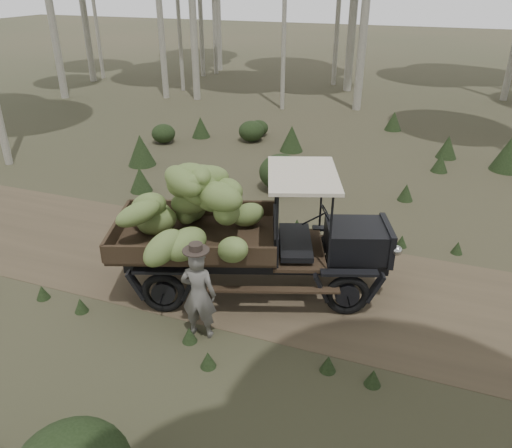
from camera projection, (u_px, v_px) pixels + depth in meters
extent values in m
plane|color=#473D2B|center=(299.00, 283.00, 10.51)|extent=(120.00, 120.00, 0.00)
cube|color=brown|center=(299.00, 283.00, 10.51)|extent=(70.00, 4.00, 0.01)
cube|color=black|center=(355.00, 240.00, 9.86)|extent=(1.41, 1.37, 0.62)
cube|color=black|center=(386.00, 240.00, 9.84)|extent=(0.47, 1.09, 0.69)
cube|color=black|center=(276.00, 234.00, 9.83)|extent=(0.60, 1.51, 0.62)
cube|color=#38281C|center=(197.00, 239.00, 9.91)|extent=(3.62, 2.94, 0.09)
cube|color=#38281C|center=(202.00, 208.00, 10.72)|extent=(2.98, 1.10, 0.36)
cube|color=#38281C|center=(189.00, 255.00, 8.92)|extent=(2.98, 1.10, 0.36)
cube|color=#38281C|center=(117.00, 229.00, 9.85)|extent=(0.73, 1.92, 0.36)
cube|color=beige|center=(303.00, 175.00, 9.26)|extent=(1.84, 2.22, 0.07)
cube|color=black|center=(256.00, 247.00, 10.46)|extent=(4.90, 1.80, 0.20)
cube|color=black|center=(256.00, 269.00, 9.70)|extent=(4.90, 1.80, 0.20)
torus|color=black|center=(336.00, 248.00, 10.97)|extent=(0.85, 0.43, 0.85)
torus|color=black|center=(347.00, 295.00, 9.37)|extent=(0.85, 0.43, 0.85)
torus|color=black|center=(179.00, 247.00, 11.03)|extent=(0.85, 0.43, 0.85)
torus|color=black|center=(164.00, 293.00, 9.44)|extent=(0.85, 0.43, 0.85)
sphere|color=beige|center=(386.00, 226.00, 10.27)|extent=(0.20, 0.20, 0.20)
sphere|color=beige|center=(397.00, 251.00, 9.37)|extent=(0.20, 0.20, 0.20)
ellipsoid|color=olive|center=(152.00, 216.00, 10.11)|extent=(1.00, 0.98, 0.67)
ellipsoid|color=olive|center=(138.00, 214.00, 9.32)|extent=(1.01, 0.94, 0.67)
ellipsoid|color=olive|center=(220.00, 197.00, 9.16)|extent=(0.98, 0.59, 0.65)
ellipsoid|color=olive|center=(204.00, 184.00, 9.27)|extent=(0.79, 1.11, 0.77)
ellipsoid|color=olive|center=(187.00, 211.00, 10.25)|extent=(0.68, 0.87, 0.55)
ellipsoid|color=olive|center=(227.00, 212.00, 9.46)|extent=(0.71, 0.96, 0.75)
ellipsoid|color=olive|center=(214.00, 197.00, 9.43)|extent=(0.90, 0.73, 0.71)
ellipsoid|color=olive|center=(199.00, 179.00, 9.48)|extent=(1.08, 0.94, 0.63)
ellipsoid|color=olive|center=(186.00, 244.00, 8.98)|extent=(0.86, 1.07, 0.65)
ellipsoid|color=olive|center=(148.00, 206.00, 9.79)|extent=(1.05, 0.64, 0.82)
ellipsoid|color=olive|center=(208.00, 194.00, 9.47)|extent=(0.92, 0.99, 0.56)
ellipsoid|color=olive|center=(192.00, 177.00, 9.31)|extent=(0.98, 0.86, 0.64)
ellipsoid|color=olive|center=(157.00, 221.00, 9.88)|extent=(1.06, 0.86, 0.74)
ellipsoid|color=olive|center=(194.00, 200.00, 9.92)|extent=(1.18, 0.87, 0.76)
ellipsoid|color=olive|center=(185.00, 183.00, 9.72)|extent=(0.81, 1.04, 0.67)
ellipsoid|color=olive|center=(200.00, 177.00, 9.32)|extent=(0.86, 1.06, 0.64)
ellipsoid|color=olive|center=(192.00, 208.00, 10.51)|extent=(0.63, 0.83, 0.65)
ellipsoid|color=olive|center=(226.00, 199.00, 10.11)|extent=(0.95, 0.68, 0.65)
ellipsoid|color=olive|center=(196.00, 190.00, 9.56)|extent=(0.93, 0.83, 0.64)
ellipsoid|color=olive|center=(207.00, 177.00, 9.37)|extent=(0.96, 0.94, 0.53)
ellipsoid|color=olive|center=(248.00, 215.00, 10.16)|extent=(0.89, 0.80, 0.61)
ellipsoid|color=olive|center=(198.00, 195.00, 10.14)|extent=(1.02, 0.82, 0.61)
ellipsoid|color=olive|center=(227.00, 191.00, 9.37)|extent=(0.96, 0.83, 0.61)
ellipsoid|color=olive|center=(183.00, 181.00, 9.20)|extent=(1.11, 0.88, 0.65)
ellipsoid|color=olive|center=(163.00, 248.00, 8.80)|extent=(0.92, 1.09, 0.85)
ellipsoid|color=olive|center=(233.00, 250.00, 8.79)|extent=(1.02, 0.91, 0.78)
imported|color=#615E59|center=(199.00, 295.00, 8.64)|extent=(0.68, 0.49, 1.72)
cylinder|color=#322823|center=(196.00, 250.00, 8.24)|extent=(0.51, 0.51, 0.02)
cylinder|color=#322823|center=(196.00, 247.00, 8.21)|extent=(0.26, 0.26, 0.14)
ellipsoid|color=#233319|center=(251.00, 131.00, 19.20)|extent=(0.98, 0.98, 0.78)
cone|color=#233319|center=(509.00, 153.00, 16.26)|extent=(1.07, 1.07, 1.19)
cone|color=#233319|center=(292.00, 138.00, 18.12)|extent=(0.85, 0.85, 0.94)
ellipsoid|color=#233319|center=(259.00, 128.00, 19.91)|extent=(0.77, 0.77, 0.61)
cone|color=#233319|center=(201.00, 127.00, 19.70)|extent=(0.72, 0.72, 0.80)
cone|color=#233319|center=(394.00, 121.00, 20.58)|extent=(0.70, 0.70, 0.77)
cone|color=#233319|center=(406.00, 192.00, 14.23)|extent=(0.45, 0.45, 0.49)
ellipsoid|color=#233319|center=(281.00, 172.00, 14.84)|extent=(1.33, 1.33, 1.06)
cone|color=#233319|center=(447.00, 147.00, 17.47)|extent=(0.72, 0.72, 0.80)
cone|color=#233319|center=(440.00, 163.00, 16.28)|extent=(0.54, 0.54, 0.60)
ellipsoid|color=#233319|center=(163.00, 133.00, 19.03)|extent=(0.90, 0.90, 0.72)
cone|color=#233319|center=(141.00, 150.00, 16.76)|extent=(0.94, 0.94, 1.05)
cone|color=#233319|center=(140.00, 179.00, 14.78)|extent=(0.67, 0.67, 0.74)
cone|color=#233319|center=(81.00, 305.00, 9.56)|extent=(0.27, 0.27, 0.30)
cone|color=#233319|center=(297.00, 225.00, 12.61)|extent=(0.27, 0.27, 0.30)
cone|color=#233319|center=(402.00, 241.00, 11.84)|extent=(0.27, 0.27, 0.30)
cone|color=#233319|center=(373.00, 377.00, 7.85)|extent=(0.27, 0.27, 0.30)
cone|color=#233319|center=(210.00, 210.00, 13.41)|extent=(0.27, 0.27, 0.30)
cone|color=#233319|center=(328.00, 363.00, 8.12)|extent=(0.27, 0.27, 0.30)
cone|color=#233319|center=(189.00, 334.00, 8.77)|extent=(0.27, 0.27, 0.30)
cone|color=#233319|center=(208.00, 204.00, 13.76)|extent=(0.27, 0.27, 0.30)
cone|color=#233319|center=(149.00, 198.00, 14.09)|extent=(0.27, 0.27, 0.30)
cone|color=#233319|center=(211.00, 210.00, 13.41)|extent=(0.27, 0.27, 0.30)
cone|color=#233319|center=(42.00, 292.00, 9.94)|extent=(0.27, 0.27, 0.30)
cone|color=#233319|center=(457.00, 247.00, 11.56)|extent=(0.27, 0.27, 0.30)
cone|color=#233319|center=(208.00, 359.00, 8.21)|extent=(0.27, 0.27, 0.30)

